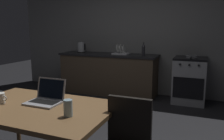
{
  "coord_description": "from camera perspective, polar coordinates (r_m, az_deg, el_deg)",
  "views": [
    {
      "loc": [
        1.51,
        -2.54,
        1.44
      ],
      "look_at": [
        0.16,
        0.75,
        0.8
      ],
      "focal_mm": 37.36,
      "sensor_mm": 36.0,
      "label": 1
    }
  ],
  "objects": [
    {
      "name": "bottle",
      "position": [
        4.78,
        7.69,
        5.0
      ],
      "size": [
        0.07,
        0.07,
        0.26
      ],
      "color": "#2D2D33",
      "rests_on": "kitchen_counter"
    },
    {
      "name": "coffee_mug",
      "position": [
        2.48,
        -25.62,
        -6.25
      ],
      "size": [
        0.13,
        0.09,
        0.1
      ],
      "color": "silver",
      "rests_on": "dining_table"
    },
    {
      "name": "dish_rack",
      "position": [
        4.99,
        2.22,
        4.41
      ],
      "size": [
        0.34,
        0.26,
        0.21
      ],
      "color": "silver",
      "rests_on": "kitchen_counter"
    },
    {
      "name": "ground_plane",
      "position": [
        3.29,
        -7.85,
        -15.83
      ],
      "size": [
        12.0,
        12.0,
        0.0
      ],
      "primitive_type": "plane",
      "color": "black"
    },
    {
      "name": "kitchen_counter",
      "position": [
        5.17,
        -0.87,
        -0.87
      ],
      "size": [
        2.16,
        0.64,
        0.89
      ],
      "color": "#4C3D2D",
      "rests_on": "ground_plane"
    },
    {
      "name": "dining_table",
      "position": [
        2.3,
        -17.72,
        -9.96
      ],
      "size": [
        1.4,
        0.88,
        0.73
      ],
      "color": "brown",
      "rests_on": "ground_plane"
    },
    {
      "name": "electric_kettle",
      "position": [
        5.39,
        -7.55,
        5.47
      ],
      "size": [
        0.19,
        0.17,
        0.24
      ],
      "color": "black",
      "rests_on": "kitchen_counter"
    },
    {
      "name": "laptop",
      "position": [
        2.34,
        -15.92,
        -6.64
      ],
      "size": [
        0.32,
        0.27,
        0.22
      ],
      "rotation": [
        0.0,
        0.0,
        -0.04
      ],
      "color": "#99999E",
      "rests_on": "dining_table"
    },
    {
      "name": "back_wall",
      "position": [
        5.15,
        8.82,
        9.73
      ],
      "size": [
        6.4,
        0.1,
        2.81
      ],
      "primitive_type": "cube",
      "color": "gray",
      "rests_on": "ground_plane"
    },
    {
      "name": "frying_pan",
      "position": [
        4.67,
        18.9,
        3.18
      ],
      "size": [
        0.22,
        0.39,
        0.05
      ],
      "color": "gray",
      "rests_on": "stove_oven"
    },
    {
      "name": "drinking_glass",
      "position": [
        1.95,
        -10.7,
        -9.14
      ],
      "size": [
        0.07,
        0.07,
        0.14
      ],
      "color": "#99B7C6",
      "rests_on": "dining_table"
    },
    {
      "name": "stove_oven",
      "position": [
        4.77,
        18.42,
        -2.36
      ],
      "size": [
        0.6,
        0.62,
        0.89
      ],
      "color": "gray",
      "rests_on": "ground_plane"
    }
  ]
}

